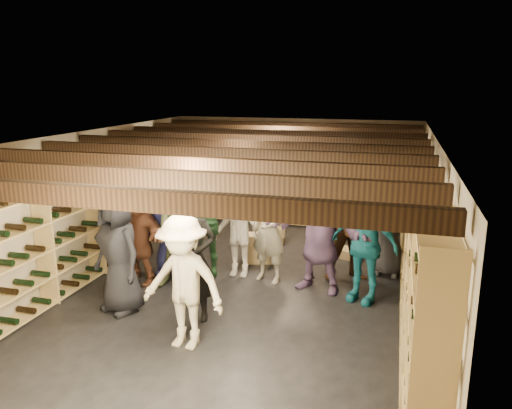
{
  "coord_description": "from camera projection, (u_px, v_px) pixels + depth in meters",
  "views": [
    {
      "loc": [
        2.23,
        -6.99,
        3.17
      ],
      "look_at": [
        0.18,
        0.2,
        1.34
      ],
      "focal_mm": 35.0,
      "sensor_mm": 36.0,
      "label": 1
    }
  ],
  "objects": [
    {
      "name": "wine_rack_right",
      "position": [
        417.0,
        238.0,
        6.93
      ],
      "size": [
        0.32,
        7.5,
        2.15
      ],
      "color": "tan",
      "rests_on": "ground"
    },
    {
      "name": "person_10",
      "position": [
        204.0,
        224.0,
        8.29
      ],
      "size": [
        1.12,
        0.68,
        1.78
      ],
      "primitive_type": "imported",
      "rotation": [
        0.0,
        0.0,
        0.25
      ],
      "color": "#224C28",
      "rests_on": "ground"
    },
    {
      "name": "crate_loose",
      "position": [
        346.0,
        253.0,
        9.3
      ],
      "size": [
        0.59,
        0.49,
        0.17
      ],
      "primitive_type": "cube",
      "rotation": [
        0.0,
        0.0,
        -0.38
      ],
      "color": "tan",
      "rests_on": "ground"
    },
    {
      "name": "ground",
      "position": [
        241.0,
        289.0,
        7.87
      ],
      "size": [
        8.0,
        8.0,
        0.0
      ],
      "primitive_type": "plane",
      "color": "black",
      "rests_on": "ground"
    },
    {
      "name": "person_3",
      "position": [
        183.0,
        283.0,
        5.98
      ],
      "size": [
        1.14,
        0.74,
        1.67
      ],
      "primitive_type": "imported",
      "rotation": [
        0.0,
        0.0,
        -0.11
      ],
      "color": "beige",
      "rests_on": "ground"
    },
    {
      "name": "person_0",
      "position": [
        118.0,
        252.0,
        6.95
      ],
      "size": [
        1.01,
        0.85,
        1.75
      ],
      "primitive_type": "imported",
      "rotation": [
        0.0,
        0.0,
        -0.41
      ],
      "color": "black",
      "rests_on": "ground"
    },
    {
      "name": "person_2",
      "position": [
        182.0,
        234.0,
        7.8
      ],
      "size": [
        1.04,
        0.94,
        1.75
      ],
      "primitive_type": "imported",
      "rotation": [
        0.0,
        0.0,
        0.4
      ],
      "color": "#4A5334",
      "rests_on": "ground"
    },
    {
      "name": "person_5",
      "position": [
        137.0,
        233.0,
        8.01
      ],
      "size": [
        1.6,
        1.04,
        1.65
      ],
      "primitive_type": "imported",
      "rotation": [
        0.0,
        0.0,
        -0.4
      ],
      "color": "brown",
      "rests_on": "ground"
    },
    {
      "name": "crate_stack_right",
      "position": [
        272.0,
        230.0,
        10.12
      ],
      "size": [
        0.55,
        0.4,
        0.51
      ],
      "rotation": [
        0.0,
        0.0,
        0.16
      ],
      "color": "tan",
      "rests_on": "ground"
    },
    {
      "name": "person_6",
      "position": [
        171.0,
        224.0,
        8.31
      ],
      "size": [
        0.89,
        0.61,
        1.76
      ],
      "primitive_type": "imported",
      "rotation": [
        0.0,
        0.0,
        -0.06
      ],
      "color": "#1B1C49",
      "rests_on": "ground"
    },
    {
      "name": "crate_stack_left",
      "position": [
        259.0,
        248.0,
        9.04
      ],
      "size": [
        0.57,
        0.46,
        0.51
      ],
      "rotation": [
        0.0,
        0.0,
        0.29
      ],
      "color": "tan",
      "rests_on": "ground"
    },
    {
      "name": "person_11",
      "position": [
        320.0,
        232.0,
        7.66
      ],
      "size": [
        1.83,
        0.95,
        1.88
      ],
      "primitive_type": "imported",
      "rotation": [
        0.0,
        0.0,
        -0.24
      ],
      "color": "slate",
      "rests_on": "ground"
    },
    {
      "name": "wine_rack_left",
      "position": [
        94.0,
        212.0,
        8.3
      ],
      "size": [
        0.32,
        7.5,
        2.15
      ],
      "color": "tan",
      "rests_on": "ground"
    },
    {
      "name": "person_4",
      "position": [
        364.0,
        244.0,
        7.27
      ],
      "size": [
        1.12,
        0.79,
        1.76
      ],
      "primitive_type": "imported",
      "rotation": [
        0.0,
        0.0,
        -0.39
      ],
      "color": "#177188",
      "rests_on": "ground"
    },
    {
      "name": "wine_rack_back",
      "position": [
        292.0,
        179.0,
        11.2
      ],
      "size": [
        4.7,
        0.3,
        2.15
      ],
      "color": "tan",
      "rests_on": "ground"
    },
    {
      "name": "walls",
      "position": [
        241.0,
        216.0,
        7.59
      ],
      "size": [
        5.52,
        8.02,
        2.4
      ],
      "color": "tan",
      "rests_on": "ground"
    },
    {
      "name": "person_12",
      "position": [
        389.0,
        230.0,
        8.32
      ],
      "size": [
        0.8,
        0.56,
        1.56
      ],
      "primitive_type": "imported",
      "rotation": [
        0.0,
        0.0,
        -0.09
      ],
      "color": "#303035",
      "rests_on": "ground"
    },
    {
      "name": "person_7",
      "position": [
        269.0,
        230.0,
        8.02
      ],
      "size": [
        0.72,
        0.58,
        1.73
      ],
      "primitive_type": "imported",
      "rotation": [
        0.0,
        0.0,
        -0.3
      ],
      "color": "gray",
      "rests_on": "ground"
    },
    {
      "name": "person_8",
      "position": [
        353.0,
        225.0,
        8.05
      ],
      "size": [
        1.09,
        0.97,
        1.86
      ],
      "primitive_type": "imported",
      "rotation": [
        0.0,
        0.0,
        0.35
      ],
      "color": "#442815",
      "rests_on": "ground"
    },
    {
      "name": "person_1",
      "position": [
        192.0,
        257.0,
        6.69
      ],
      "size": [
        0.72,
        0.54,
        1.78
      ],
      "primitive_type": "imported",
      "rotation": [
        0.0,
        0.0,
        0.19
      ],
      "color": "black",
      "rests_on": "ground"
    },
    {
      "name": "ceiling",
      "position": [
        240.0,
        137.0,
        7.3
      ],
      "size": [
        5.5,
        8.0,
        0.01
      ],
      "primitive_type": "cube",
      "color": "beige",
      "rests_on": "walls"
    },
    {
      "name": "ceiling_joists",
      "position": [
        240.0,
        146.0,
        7.34
      ],
      "size": [
        5.4,
        7.12,
        0.18
      ],
      "color": "black",
      "rests_on": "ground"
    },
    {
      "name": "person_9",
      "position": [
        238.0,
        231.0,
        8.24
      ],
      "size": [
        1.03,
        0.6,
        1.58
      ],
      "primitive_type": "imported",
      "rotation": [
        0.0,
        0.0,
        0.02
      ],
      "color": "beige",
      "rests_on": "ground"
    }
  ]
}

